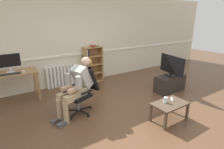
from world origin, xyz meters
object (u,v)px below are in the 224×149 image
Objects in this scene: computer_desk at (13,78)px; tv_stand at (170,83)px; radiator at (62,76)px; coffee_table at (170,106)px; bookshelf at (92,64)px; person_seated at (76,86)px; drinking_glass at (166,100)px; imac_monitor at (9,61)px; computer_mouse at (24,72)px; office_chair at (83,89)px; spare_remote at (172,99)px; tv_screen at (172,65)px; keyboard at (10,74)px.

computer_desk reaches higher than tv_stand.
coffee_table is (1.18, -3.07, 0.01)m from radiator.
bookshelf is 1.66× the size of coffee_table.
drinking_glass is (1.38, -1.21, -0.20)m from person_seated.
imac_monitor is 0.41m from computer_mouse.
computer_mouse is at bearing -37.34° from imac_monitor.
drinking_glass is at bearing 132.17° from coffee_table.
bookshelf is 1.22× the size of office_chair.
bookshelf is 2.92m from spare_remote.
imac_monitor is 0.60× the size of tv_screen.
drinking_glass is at bearing -47.01° from computer_desk.
spare_remote is at bearing -42.54° from keyboard.
person_seated is at bearing -126.13° from bookshelf.
office_chair is at bearing -43.59° from keyboard.
imac_monitor reaches higher than tv_screen.
keyboard is (-0.03, -0.22, -0.25)m from imac_monitor.
drinking_glass reaches higher than coffee_table.
tv_screen is at bearing -23.82° from computer_desk.
person_seated is 2.71m from tv_screen.
tv_screen is at bearing 86.80° from spare_remote.
office_chair is (-1.07, -1.63, -0.04)m from bookshelf.
computer_desk is at bearing -163.42° from radiator.
keyboard is 4.12m from tv_stand.
computer_mouse is 1.57m from office_chair.
tv_screen reaches higher than office_chair.
computer_mouse is at bearing 156.31° from tv_stand.
office_chair is (1.26, -1.20, -0.24)m from keyboard.
imac_monitor is 4.73× the size of drinking_glass.
bookshelf reaches higher than spare_remote.
imac_monitor reaches higher than office_chair.
radiator is (1.31, 0.39, -0.31)m from computer_desk.
imac_monitor reaches higher than radiator.
bookshelf is at bearing 47.60° from tv_screen.
office_chair is 2.57m from tv_screen.
office_chair reaches higher than radiator.
tv_screen is (0.00, -0.00, 0.53)m from tv_stand.
tv_screen is at bearing 35.73° from drinking_glass.
imac_monitor is at bearing 142.66° from computer_mouse.
bookshelf is at bearing 11.39° from computer_mouse.
computer_desk is 3.57m from drinking_glass.
drinking_glass is at bearing -44.98° from keyboard.
computer_desk is 0.94× the size of bookshelf.
radiator is at bearing 111.10° from coffee_table.
radiator is at bearing 60.61° from tv_screen.
person_seated is at bearing -57.71° from computer_mouse.
imac_monitor is 1.27× the size of keyboard.
person_seated is 2.01m from spare_remote.
imac_monitor is at bearing -163.91° from person_seated.
person_seated is at bearing -170.68° from spare_remote.
tv_stand is 8.04× the size of drinking_glass.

